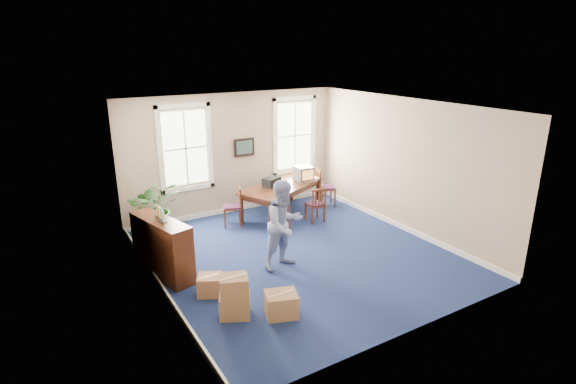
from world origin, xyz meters
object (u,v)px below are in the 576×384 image
man (284,225)px  potted_plant (155,208)px  chair_near_left (281,212)px  crt_tv (304,174)px  cardboard_boxes (242,290)px  conference_table (282,200)px  credenza (162,246)px

man → potted_plant: size_ratio=1.34×
chair_near_left → potted_plant: potted_plant is taller
crt_tv → chair_near_left: size_ratio=0.55×
chair_near_left → potted_plant: bearing=-2.7°
potted_plant → cardboard_boxes: (0.37, -3.98, -0.30)m
conference_table → credenza: credenza is taller
chair_near_left → potted_plant: 3.02m
conference_table → potted_plant: bearing=149.3°
conference_table → man: size_ratio=1.33×
potted_plant → cardboard_boxes: size_ratio=1.01×
man → credenza: 2.42m
conference_table → potted_plant: (-3.26, 0.37, 0.27)m
conference_table → cardboard_boxes: bearing=-153.0°
chair_near_left → man: bearing=82.2°
crt_tv → cardboard_boxes: size_ratio=0.35×
potted_plant → crt_tv: bearing=-4.5°
conference_table → credenza: size_ratio=1.55×
crt_tv → man: man is taller
chair_near_left → credenza: credenza is taller
crt_tv → man: size_ratio=0.26×
chair_near_left → cardboard_boxes: 3.66m
crt_tv → man: bearing=-127.1°
chair_near_left → potted_plant: (-2.76, 1.20, 0.25)m
credenza → potted_plant: (0.42, 2.04, 0.07)m
credenza → potted_plant: 2.08m
man → potted_plant: bearing=111.1°
chair_near_left → man: size_ratio=0.47×
cardboard_boxes → chair_near_left: bearing=49.3°
conference_table → man: 3.02m
man → chair_near_left: bearing=51.2°
potted_plant → cardboard_boxes: potted_plant is taller
credenza → cardboard_boxes: bearing=-82.4°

